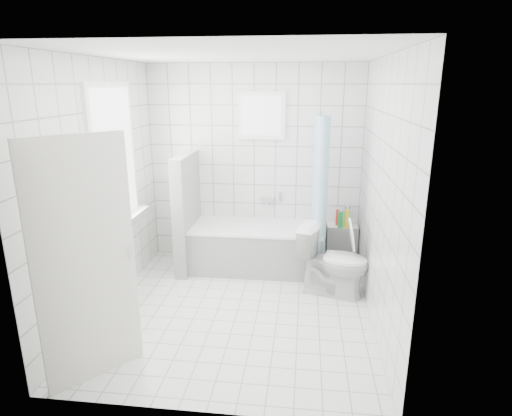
# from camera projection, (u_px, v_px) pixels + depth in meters

# --- Properties ---
(ground) EXTENTS (3.00, 3.00, 0.00)m
(ground) POSITION_uv_depth(u_px,v_px,m) (238.00, 310.00, 4.60)
(ground) COLOR white
(ground) RESTS_ON ground
(ceiling) EXTENTS (3.00, 3.00, 0.00)m
(ceiling) POSITION_uv_depth(u_px,v_px,m) (234.00, 54.00, 3.87)
(ceiling) COLOR white
(ceiling) RESTS_ON ground
(wall_back) EXTENTS (2.80, 0.02, 2.60)m
(wall_back) POSITION_uv_depth(u_px,v_px,m) (254.00, 165.00, 5.66)
(wall_back) COLOR white
(wall_back) RESTS_ON ground
(wall_front) EXTENTS (2.80, 0.02, 2.60)m
(wall_front) POSITION_uv_depth(u_px,v_px,m) (200.00, 249.00, 2.80)
(wall_front) COLOR white
(wall_front) RESTS_ON ground
(wall_left) EXTENTS (0.02, 3.00, 2.60)m
(wall_left) POSITION_uv_depth(u_px,v_px,m) (102.00, 189.00, 4.39)
(wall_left) COLOR white
(wall_left) RESTS_ON ground
(wall_right) EXTENTS (0.02, 3.00, 2.60)m
(wall_right) POSITION_uv_depth(u_px,v_px,m) (381.00, 197.00, 4.08)
(wall_right) COLOR white
(wall_right) RESTS_ON ground
(window_left) EXTENTS (0.01, 0.90, 1.40)m
(window_left) POSITION_uv_depth(u_px,v_px,m) (116.00, 156.00, 4.59)
(window_left) COLOR white
(window_left) RESTS_ON wall_left
(window_back) EXTENTS (0.50, 0.01, 0.50)m
(window_back) POSITION_uv_depth(u_px,v_px,m) (262.00, 116.00, 5.43)
(window_back) COLOR white
(window_back) RESTS_ON wall_back
(window_sill) EXTENTS (0.18, 1.02, 0.08)m
(window_sill) POSITION_uv_depth(u_px,v_px,m) (126.00, 221.00, 4.79)
(window_sill) COLOR white
(window_sill) RESTS_ON wall_left
(door) EXTENTS (0.54, 0.64, 2.00)m
(door) POSITION_uv_depth(u_px,v_px,m) (86.00, 264.00, 3.31)
(door) COLOR silver
(door) RESTS_ON ground
(bathtub) EXTENTS (1.67, 0.77, 0.58)m
(bathtub) POSITION_uv_depth(u_px,v_px,m) (257.00, 247.00, 5.58)
(bathtub) COLOR white
(bathtub) RESTS_ON ground
(partition_wall) EXTENTS (0.15, 0.85, 1.50)m
(partition_wall) POSITION_uv_depth(u_px,v_px,m) (187.00, 212.00, 5.50)
(partition_wall) COLOR white
(partition_wall) RESTS_ON ground
(tiled_ledge) EXTENTS (0.40, 0.24, 0.55)m
(tiled_ledge) POSITION_uv_depth(u_px,v_px,m) (341.00, 245.00, 5.70)
(tiled_ledge) COLOR white
(tiled_ledge) RESTS_ON ground
(toilet) EXTENTS (0.88, 0.65, 0.80)m
(toilet) POSITION_uv_depth(u_px,v_px,m) (334.00, 261.00, 4.87)
(toilet) COLOR white
(toilet) RESTS_ON ground
(curtain_rod) EXTENTS (0.02, 0.80, 0.02)m
(curtain_rod) POSITION_uv_depth(u_px,v_px,m) (323.00, 114.00, 4.99)
(curtain_rod) COLOR silver
(curtain_rod) RESTS_ON wall_back
(shower_curtain) EXTENTS (0.14, 0.48, 1.78)m
(shower_curtain) POSITION_uv_depth(u_px,v_px,m) (320.00, 192.00, 5.12)
(shower_curtain) COLOR #4399C5
(shower_curtain) RESTS_ON curtain_rod
(tub_faucet) EXTENTS (0.18, 0.06, 0.06)m
(tub_faucet) POSITION_uv_depth(u_px,v_px,m) (267.00, 199.00, 5.73)
(tub_faucet) COLOR silver
(tub_faucet) RESTS_ON wall_back
(sill_bottles) EXTENTS (0.19, 0.42, 0.27)m
(sill_bottles) POSITION_uv_depth(u_px,v_px,m) (119.00, 213.00, 4.58)
(sill_bottles) COLOR white
(sill_bottles) RESTS_ON window_sill
(ledge_bottles) EXTENTS (0.18, 0.18, 0.25)m
(ledge_bottles) POSITION_uv_depth(u_px,v_px,m) (343.00, 218.00, 5.56)
(ledge_bottles) COLOR #1A29D2
(ledge_bottles) RESTS_ON tiled_ledge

